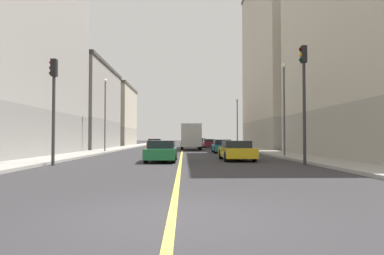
# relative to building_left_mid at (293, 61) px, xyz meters

# --- Properties ---
(ground_plane) EXTENTS (400.00, 400.00, 0.00)m
(ground_plane) POSITION_rel_building_left_mid_xyz_m (-15.00, -39.21, -11.85)
(ground_plane) COLOR #323033
(ground_plane) RESTS_ON ground
(sidewalk_left) EXTENTS (2.74, 168.00, 0.15)m
(sidewalk_left) POSITION_rel_building_left_mid_xyz_m (-6.66, 9.79, -11.77)
(sidewalk_left) COLOR #9E9B93
(sidewalk_left) RESTS_ON ground
(sidewalk_right) EXTENTS (2.74, 168.00, 0.15)m
(sidewalk_right) POSITION_rel_building_left_mid_xyz_m (-23.35, 9.79, -11.77)
(sidewalk_right) COLOR #9E9B93
(sidewalk_right) RESTS_ON ground
(lane_center_stripe) EXTENTS (0.16, 154.00, 0.01)m
(lane_center_stripe) POSITION_rel_building_left_mid_xyz_m (-15.00, 9.79, -11.84)
(lane_center_stripe) COLOR #E5D14C
(lane_center_stripe) RESTS_ON ground
(building_left_mid) EXTENTS (10.88, 19.14, 23.68)m
(building_left_mid) POSITION_rel_building_left_mid_xyz_m (0.00, 0.00, 0.00)
(building_left_mid) COLOR #9D9688
(building_left_mid) RESTS_ON ground
(building_right_midblock) EXTENTS (10.88, 16.71, 11.01)m
(building_right_midblock) POSITION_rel_building_left_mid_xyz_m (-30.01, -0.44, -6.34)
(building_right_midblock) COLOR gray
(building_right_midblock) RESTS_ON ground
(building_right_distant) EXTENTS (10.88, 14.87, 11.15)m
(building_right_distant) POSITION_rel_building_left_mid_xyz_m (-30.01, 18.75, -6.27)
(building_right_distant) COLOR #9D9688
(building_right_distant) RESTS_ON ground
(traffic_light_left_near) EXTENTS (0.40, 0.32, 6.33)m
(traffic_light_left_near) POSITION_rel_building_left_mid_xyz_m (-8.45, -27.63, -7.78)
(traffic_light_left_near) COLOR #2D2D2D
(traffic_light_left_near) RESTS_ON ground
(traffic_light_right_near) EXTENTS (0.40, 0.32, 5.54)m
(traffic_light_right_near) POSITION_rel_building_left_mid_xyz_m (-21.59, -27.63, -8.23)
(traffic_light_right_near) COLOR #2D2D2D
(traffic_light_right_near) RESTS_ON ground
(street_lamp_left_near) EXTENTS (0.36, 0.36, 6.82)m
(street_lamp_left_near) POSITION_rel_building_left_mid_xyz_m (-7.43, -20.66, -7.54)
(street_lamp_left_near) COLOR #4C4C51
(street_lamp_left_near) RESTS_ON ground
(street_lamp_right_near) EXTENTS (0.36, 0.36, 7.13)m
(street_lamp_right_near) POSITION_rel_building_left_mid_xyz_m (-22.58, -11.82, -7.38)
(street_lamp_right_near) COLOR #4C4C51
(street_lamp_right_near) RESTS_ON ground
(street_lamp_left_far) EXTENTS (0.36, 0.36, 6.71)m
(street_lamp_left_far) POSITION_rel_building_left_mid_xyz_m (-7.43, 1.38, -7.60)
(street_lamp_left_far) COLOR #4C4C51
(street_lamp_left_far) RESTS_ON ground
(car_maroon) EXTENTS (1.99, 4.24, 1.26)m
(car_maroon) POSITION_rel_building_left_mid_xyz_m (-11.08, 4.94, -11.23)
(car_maroon) COLOR maroon
(car_maroon) RESTS_ON ground
(car_black) EXTENTS (2.05, 4.05, 1.38)m
(car_black) POSITION_rel_building_left_mid_xyz_m (-11.21, 25.50, -11.19)
(car_black) COLOR black
(car_black) RESTS_ON ground
(car_red) EXTENTS (1.97, 4.22, 1.26)m
(car_red) POSITION_rel_building_left_mid_xyz_m (-11.37, 11.32, -11.22)
(car_red) COLOR red
(car_red) RESTS_ON ground
(car_green) EXTENTS (1.82, 4.57, 1.27)m
(car_green) POSITION_rel_building_left_mid_xyz_m (-16.15, -24.74, -11.21)
(car_green) COLOR #1E6B38
(car_green) RESTS_ON ground
(car_teal) EXTENTS (1.78, 4.51, 1.28)m
(car_teal) POSITION_rel_building_left_mid_xyz_m (-11.13, -12.75, -11.23)
(car_teal) COLOR #196670
(car_teal) RESTS_ON ground
(car_orange) EXTENTS (1.84, 4.32, 1.32)m
(car_orange) POSITION_rel_building_left_mid_xyz_m (-18.58, -1.16, -11.22)
(car_orange) COLOR orange
(car_orange) RESTS_ON ground
(car_yellow) EXTENTS (1.94, 4.59, 1.25)m
(car_yellow) POSITION_rel_building_left_mid_xyz_m (-11.43, -23.63, -11.23)
(car_yellow) COLOR gold
(car_yellow) RESTS_ON ground
(box_truck) EXTENTS (2.42, 6.66, 3.06)m
(box_truck) POSITION_rel_building_left_mid_xyz_m (-13.97, -4.55, -10.23)
(box_truck) COLOR beige
(box_truck) RESTS_ON ground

